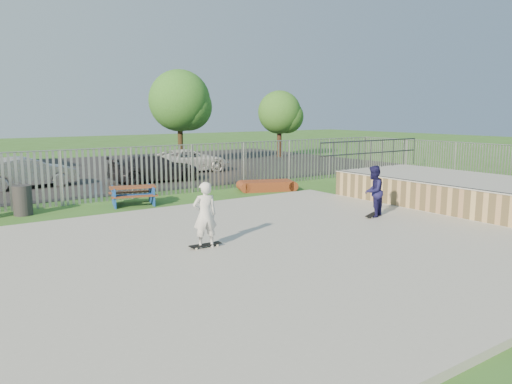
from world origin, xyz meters
TOP-DOWN VIEW (x-y plane):
  - ground at (0.00, 0.00)m, footprint 120.00×120.00m
  - concrete_slab at (0.00, 0.00)m, footprint 15.00×12.00m
  - quarter_pipe at (9.50, 1.04)m, footprint 5.50×7.05m
  - fence at (1.00, 4.59)m, footprint 26.04×16.02m
  - picnic_table at (0.51, 7.73)m, footprint 1.90×1.70m
  - funbox at (6.45, 7.61)m, footprint 2.32×1.73m
  - trash_bin_grey at (-3.11, 8.06)m, footprint 0.59×0.59m
  - parking_lot at (0.00, 19.00)m, footprint 40.00×18.00m
  - car_silver at (-1.77, 14.25)m, footprint 4.20×1.70m
  - car_dark at (3.63, 12.87)m, footprint 4.54×2.10m
  - car_white at (6.80, 15.43)m, footprint 4.73×2.61m
  - tree_mid at (8.29, 19.38)m, footprint 3.86×3.86m
  - tree_right at (16.63, 19.87)m, footprint 3.15×3.15m
  - skateboard_a at (5.51, 0.85)m, footprint 0.81×0.49m
  - skateboard_b at (-0.43, 0.75)m, footprint 0.81×0.24m
  - skater_navy at (5.51, 0.85)m, footprint 0.94×0.85m
  - skater_white at (-0.43, 0.75)m, footprint 0.65×0.50m

SIDE VIEW (x-z plane):
  - ground at x=0.00m, z-range 0.00..0.00m
  - parking_lot at x=0.00m, z-range 0.00..0.02m
  - concrete_slab at x=0.00m, z-range 0.00..0.15m
  - skateboard_a at x=5.51m, z-range 0.15..0.23m
  - skateboard_b at x=-0.43m, z-range 0.15..0.23m
  - funbox at x=6.45m, z-range 0.00..0.42m
  - picnic_table at x=0.51m, z-range 0.01..0.69m
  - trash_bin_grey at x=-3.11m, z-range 0.00..0.98m
  - quarter_pipe at x=9.50m, z-range -0.54..1.65m
  - car_white at x=6.80m, z-range 0.02..1.27m
  - car_dark at x=3.63m, z-range 0.02..1.30m
  - car_silver at x=-1.77m, z-range 0.02..1.38m
  - skater_navy at x=5.51m, z-range 0.15..1.73m
  - skater_white at x=-0.43m, z-range 0.15..1.73m
  - fence at x=1.00m, z-range 0.00..2.00m
  - tree_right at x=16.63m, z-range 0.84..5.70m
  - tree_mid at x=8.29m, z-range 1.03..6.98m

